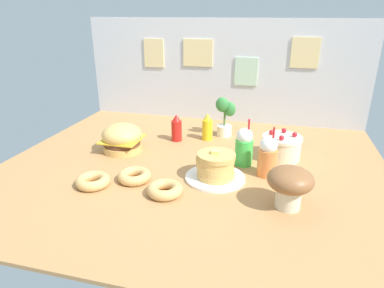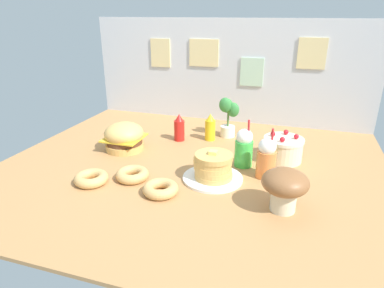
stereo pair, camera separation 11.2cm
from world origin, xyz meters
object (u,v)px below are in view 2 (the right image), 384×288
object	(u,v)px
donut_vanilla	(161,189)
potted_plant	(228,116)
donut_pink_glaze	(91,178)
donut_chocolate	(132,174)
layer_cake	(283,149)
cream_soda_cup	(244,148)
ketchup_bottle	(179,128)
burger	(124,137)
mustard_bottle	(210,128)
orange_float_cup	(266,158)
pancake_stack	(213,168)
mushroom_stool	(285,186)

from	to	relation	value
donut_vanilla	potted_plant	world-z (taller)	potted_plant
donut_pink_glaze	donut_chocolate	distance (m)	0.24
layer_cake	cream_soda_cup	distance (m)	0.29
cream_soda_cup	donut_chocolate	world-z (taller)	cream_soda_cup
cream_soda_cup	donut_chocolate	distance (m)	0.72
potted_plant	ketchup_bottle	bearing A→B (deg)	-148.77
ketchup_bottle	donut_vanilla	bearing A→B (deg)	-77.32
burger	mustard_bottle	xyz separation A→B (m)	(0.54, 0.38, 0.00)
donut_pink_glaze	donut_vanilla	xyz separation A→B (m)	(0.43, 0.01, 0.00)
orange_float_cup	donut_chocolate	distance (m)	0.80
pancake_stack	layer_cake	world-z (taller)	layer_cake
cream_soda_cup	mushroom_stool	size ratio (longest dim) A/B	1.36
burger	donut_chocolate	xyz separation A→B (m)	(0.27, -0.40, -0.06)
ketchup_bottle	donut_chocolate	world-z (taller)	ketchup_bottle
ketchup_bottle	orange_float_cup	distance (m)	0.83
burger	mustard_bottle	bearing A→B (deg)	35.21
pancake_stack	mustard_bottle	world-z (taller)	mustard_bottle
orange_float_cup	donut_vanilla	bearing A→B (deg)	-144.15
orange_float_cup	layer_cake	bearing A→B (deg)	74.22
orange_float_cup	mushroom_stool	world-z (taller)	orange_float_cup
mustard_bottle	potted_plant	distance (m)	0.18
potted_plant	donut_chocolate	bearing A→B (deg)	-112.83
pancake_stack	donut_vanilla	distance (m)	0.34
orange_float_cup	mushroom_stool	size ratio (longest dim) A/B	1.36
mustard_bottle	orange_float_cup	world-z (taller)	orange_float_cup
donut_vanilla	potted_plant	bearing A→B (deg)	81.37
burger	orange_float_cup	size ratio (longest dim) A/B	0.88
burger	donut_chocolate	distance (m)	0.49
ketchup_bottle	donut_chocolate	bearing A→B (deg)	-93.66
pancake_stack	potted_plant	world-z (taller)	potted_plant
layer_cake	ketchup_bottle	world-z (taller)	ketchup_bottle
ketchup_bottle	mushroom_stool	xyz separation A→B (m)	(0.83, -0.77, 0.04)
donut_chocolate	mushroom_stool	world-z (taller)	mushroom_stool
cream_soda_cup	donut_pink_glaze	xyz separation A→B (m)	(-0.80, -0.51, -0.09)
layer_cake	donut_vanilla	size ratio (longest dim) A/B	1.34
cream_soda_cup	ketchup_bottle	bearing A→B (deg)	150.74
burger	pancake_stack	bearing A→B (deg)	-19.73
ketchup_bottle	donut_pink_glaze	size ratio (longest dim) A/B	1.08
ketchup_bottle	mushroom_stool	size ratio (longest dim) A/B	0.91
mustard_bottle	donut_pink_glaze	distance (m)	1.02
pancake_stack	donut_vanilla	bearing A→B (deg)	-132.44
mustard_bottle	mushroom_stool	world-z (taller)	mushroom_stool
cream_soda_cup	donut_vanilla	distance (m)	0.63
layer_cake	donut_vanilla	world-z (taller)	layer_cake
donut_chocolate	potted_plant	size ratio (longest dim) A/B	0.61
mustard_bottle	donut_vanilla	size ratio (longest dim) A/B	1.08
mushroom_stool	orange_float_cup	bearing A→B (deg)	110.28
ketchup_bottle	potted_plant	bearing A→B (deg)	31.23
ketchup_bottle	donut_vanilla	world-z (taller)	ketchup_bottle
donut_pink_glaze	mushroom_stool	distance (m)	1.08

